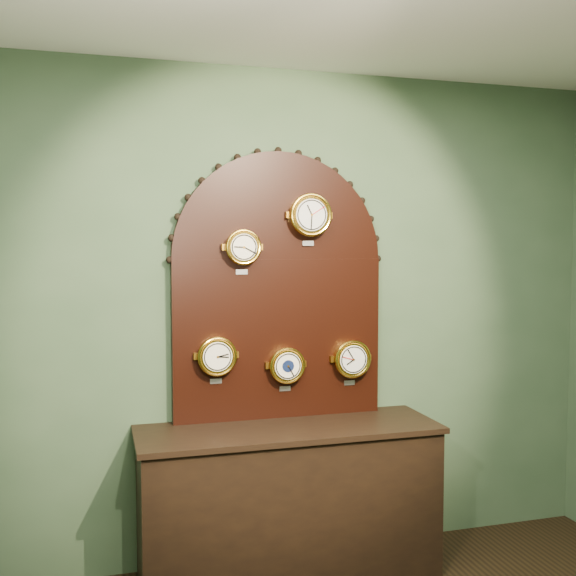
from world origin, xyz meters
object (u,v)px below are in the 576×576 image
object	(u,v)px
shop_counter	(289,504)
barometer	(287,365)
tide_clock	(352,359)
display_board	(278,278)
arabic_clock	(310,215)
hygrometer	(217,356)
roman_clock	(243,247)

from	to	relation	value
shop_counter	barometer	xyz separation A→B (m)	(0.03, 0.15, 0.74)
shop_counter	barometer	distance (m)	0.75
shop_counter	tide_clock	distance (m)	0.88
display_board	arabic_clock	bearing A→B (deg)	-22.01
display_board	hygrometer	size ratio (longest dim) A/B	5.71
arabic_clock	roman_clock	bearing A→B (deg)	179.82
barometer	tide_clock	distance (m)	0.39
barometer	hygrometer	bearing A→B (deg)	-179.98
barometer	tide_clock	bearing A→B (deg)	-0.03
hygrometer	barometer	world-z (taller)	hygrometer
roman_clock	barometer	world-z (taller)	roman_clock
display_board	arabic_clock	size ratio (longest dim) A/B	5.23
shop_counter	barometer	bearing A→B (deg)	79.10
arabic_clock	barometer	distance (m)	0.85
roman_clock	hygrometer	bearing A→B (deg)	-179.79
hygrometer	barometer	bearing A→B (deg)	0.02
barometer	tide_clock	size ratio (longest dim) A/B	0.95
display_board	roman_clock	bearing A→B (deg)	-163.17
arabic_clock	hygrometer	distance (m)	0.93
shop_counter	arabic_clock	xyz separation A→B (m)	(0.17, 0.15, 1.58)
roman_clock	barometer	size ratio (longest dim) A/B	0.97
roman_clock	arabic_clock	bearing A→B (deg)	-0.18
hygrometer	shop_counter	bearing A→B (deg)	-22.81
display_board	hygrometer	distance (m)	0.56
shop_counter	arabic_clock	bearing A→B (deg)	42.72
arabic_clock	tide_clock	size ratio (longest dim) A/B	1.08
shop_counter	display_board	size ratio (longest dim) A/B	1.05
tide_clock	roman_clock	bearing A→B (deg)	179.94
display_board	roman_clock	world-z (taller)	display_board
display_board	tide_clock	distance (m)	0.63
shop_counter	tide_clock	bearing A→B (deg)	20.10
display_board	tide_clock	xyz separation A→B (m)	(0.42, -0.07, -0.47)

